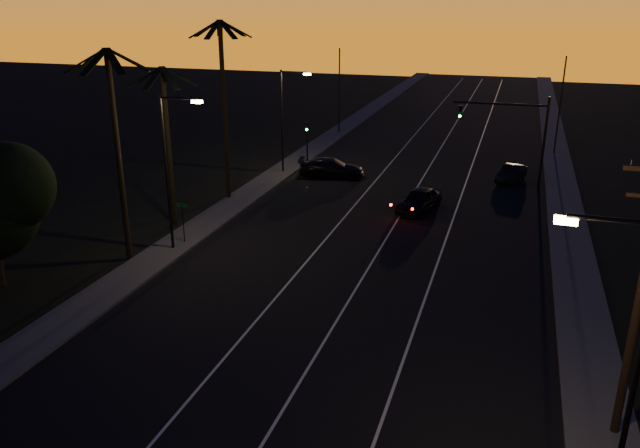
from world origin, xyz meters
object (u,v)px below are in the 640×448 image
(right_car, at_px, (511,174))
(signal_mast, at_px, (513,125))
(lead_car, at_px, (419,200))
(cross_car, at_px, (331,168))

(right_car, bearing_deg, signal_mast, -102.85)
(lead_car, relative_size, cross_car, 0.95)
(right_car, relative_size, cross_car, 0.74)
(right_car, bearing_deg, cross_car, -167.52)
(signal_mast, relative_size, right_car, 1.70)
(signal_mast, relative_size, cross_car, 1.26)
(signal_mast, distance_m, lead_car, 10.96)
(signal_mast, bearing_deg, right_car, 77.15)
(right_car, bearing_deg, lead_car, -121.45)
(signal_mast, bearing_deg, cross_car, -171.50)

